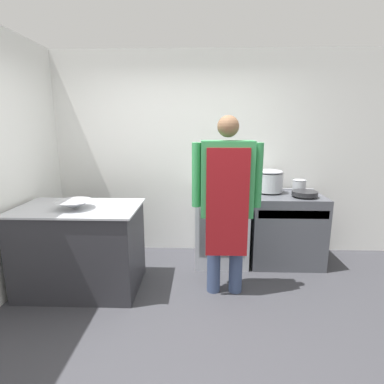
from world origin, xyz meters
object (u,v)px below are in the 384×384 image
fridge_unit (221,228)px  person_cook (227,195)px  saute_pan (305,193)px  sauce_pot (299,185)px  stock_pot (270,180)px  stove (285,229)px  mixing_bowl (74,205)px

fridge_unit → person_cook: (-0.00, -0.78, 0.62)m
saute_pan → sauce_pot: sauce_pot is taller
stock_pot → saute_pan: size_ratio=1.08×
stove → mixing_bowl: mixing_bowl is taller
sauce_pot → stock_pot: bearing=180.0°
fridge_unit → stock_pot: (0.62, 0.10, 0.61)m
person_cook → fridge_unit: bearing=89.7°
person_cook → saute_pan: person_cook is taller
stove → stock_pot: stock_pot is taller
person_cook → saute_pan: 1.20m
fridge_unit → person_cook: person_cook is taller
saute_pan → fridge_unit: bearing=172.8°
saute_pan → sauce_pot: bearing=90.0°
person_cook → mixing_bowl: 1.54m
person_cook → stock_pot: person_cook is taller
stove → saute_pan: (0.18, -0.11, 0.49)m
saute_pan → sauce_pot: 0.23m
mixing_bowl → fridge_unit: bearing=27.8°
person_cook → sauce_pot: (1.00, 0.88, -0.07)m
sauce_pot → fridge_unit: bearing=-174.2°
stove → person_cook: bearing=-137.1°
stock_pot → stove: bearing=-29.9°
stock_pot → saute_pan: stock_pot is taller
fridge_unit → mixing_bowl: size_ratio=2.42×
stove → sauce_pot: sauce_pot is taller
mixing_bowl → person_cook: bearing=1.3°
stock_pot → mixing_bowl: bearing=-157.1°
person_cook → stock_pot: (0.62, 0.88, -0.01)m
mixing_bowl → stock_pot: stock_pot is taller
mixing_bowl → saute_pan: (2.54, 0.69, -0.02)m
fridge_unit → stock_pot: 0.88m
stove → mixing_bowl: (-2.36, -0.80, 0.51)m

